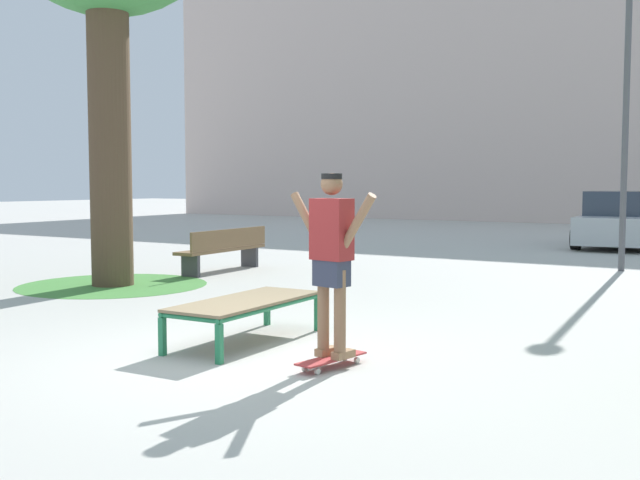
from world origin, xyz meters
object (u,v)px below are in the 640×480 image
skate_box (246,304)px  skater (332,252)px  light_post (627,72)px  skateboard (331,359)px  park_bench (224,249)px  car_silver (618,221)px

skate_box → skater: skater is taller
light_post → skater: bearing=-95.2°
skateboard → park_bench: bearing=136.3°
car_silver → light_post: 6.69m
skate_box → light_post: bearing=76.3°
light_post → skate_box: bearing=-103.7°
skater → park_bench: 7.81m
car_silver → park_bench: size_ratio=1.77×
park_bench → light_post: size_ratio=0.42×
skater → light_post: (0.87, 9.53, 2.75)m
skateboard → car_silver: car_silver is taller
skateboard → light_post: (0.87, 9.53, 3.75)m
skate_box → light_post: size_ratio=0.33×
skate_box → car_silver: car_silver is taller
car_silver → skate_box: bearing=-94.3°
skateboard → car_silver: size_ratio=0.19×
light_post → park_bench: bearing=-147.4°
skateboard → skater: bearing=80.2°
skate_box → skater: size_ratio=1.14×
light_post → skateboard: bearing=-95.2°
skate_box → park_bench: bearing=131.1°
skate_box → park_bench: park_bench is taller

